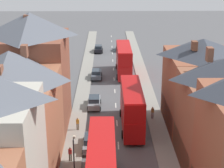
% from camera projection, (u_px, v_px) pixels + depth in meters
% --- Properties ---
extents(pavement_left, '(2.20, 104.00, 0.14)m').
position_uv_depth(pavement_left, '(81.00, 100.00, 55.99)').
color(pavement_left, gray).
rests_on(pavement_left, ground).
extents(pavement_right, '(2.20, 104.00, 0.14)m').
position_uv_depth(pavement_right, '(149.00, 100.00, 56.13)').
color(pavement_right, gray).
rests_on(pavement_right, ground).
extents(centre_line_dashes, '(0.14, 97.80, 0.01)m').
position_uv_depth(centre_line_dashes, '(116.00, 105.00, 54.19)').
color(centre_line_dashes, silver).
rests_on(centre_line_dashes, ground).
extents(double_decker_bus_lead, '(2.74, 10.80, 5.30)m').
position_uv_depth(double_decker_bus_lead, '(132.00, 107.00, 46.46)').
color(double_decker_bus_lead, '#B70F0F').
rests_on(double_decker_bus_lead, ground).
extents(double_decker_bus_mid_street, '(2.74, 10.80, 5.30)m').
position_uv_depth(double_decker_bus_mid_street, '(124.00, 59.00, 67.13)').
color(double_decker_bus_mid_street, red).
rests_on(double_decker_bus_mid_street, ground).
extents(double_decker_bus_far_approaching, '(2.74, 10.80, 5.30)m').
position_uv_depth(double_decker_bus_far_approaching, '(102.00, 165.00, 33.60)').
color(double_decker_bus_far_approaching, red).
rests_on(double_decker_bus_far_approaching, ground).
extents(car_near_blue, '(1.90, 4.03, 1.69)m').
position_uv_depth(car_near_blue, '(120.00, 47.00, 84.50)').
color(car_near_blue, '#236093').
rests_on(car_near_blue, ground).
extents(car_near_silver, '(1.90, 4.36, 1.66)m').
position_uv_depth(car_near_silver, '(94.00, 102.00, 53.28)').
color(car_near_silver, gray).
rests_on(car_near_silver, ground).
extents(car_parked_right_a, '(1.90, 4.28, 1.59)m').
position_uv_depth(car_parked_right_a, '(91.00, 142.00, 41.99)').
color(car_parked_right_a, gray).
rests_on(car_parked_right_a, ground).
extents(car_mid_black, '(1.90, 4.46, 1.58)m').
position_uv_depth(car_mid_black, '(96.00, 74.00, 65.76)').
color(car_mid_black, '#4C515B').
rests_on(car_mid_black, ground).
extents(car_mid_white, '(1.90, 3.98, 1.59)m').
position_uv_depth(car_mid_white, '(98.00, 49.00, 83.12)').
color(car_mid_white, black).
rests_on(car_mid_white, ground).
extents(pedestrian_mid_right, '(0.36, 0.22, 1.61)m').
position_uv_depth(pedestrian_mid_right, '(70.00, 153.00, 39.15)').
color(pedestrian_mid_right, brown).
rests_on(pedestrian_mid_right, pavement_left).
extents(pedestrian_far_left, '(0.36, 0.22, 1.61)m').
position_uv_depth(pedestrian_far_left, '(78.00, 123.00, 46.12)').
color(pedestrian_far_left, brown).
rests_on(pedestrian_far_left, pavement_left).
extents(pedestrian_far_right, '(0.36, 0.22, 1.61)m').
position_uv_depth(pedestrian_far_right, '(153.00, 112.00, 49.33)').
color(pedestrian_far_right, gray).
rests_on(pedestrian_far_right, pavement_right).
extents(street_lamp, '(0.20, 1.12, 5.50)m').
position_uv_depth(street_lamp, '(74.00, 162.00, 33.36)').
color(street_lamp, black).
rests_on(street_lamp, ground).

